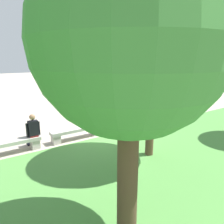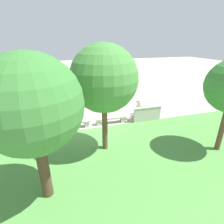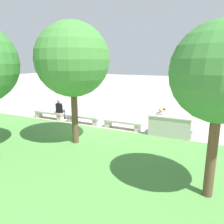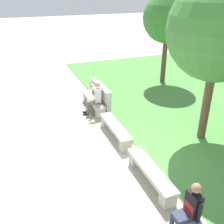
{
  "view_description": "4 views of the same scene",
  "coord_description": "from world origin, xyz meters",
  "views": [
    {
      "loc": [
        4.63,
        7.5,
        3.15
      ],
      "look_at": [
        -0.57,
        -0.13,
        0.82
      ],
      "focal_mm": 35.0,
      "sensor_mm": 36.0,
      "label": 1
    },
    {
      "loc": [
        1.68,
        9.95,
        5.08
      ],
      "look_at": [
        -1.35,
        -0.19,
        0.71
      ],
      "focal_mm": 28.0,
      "sensor_mm": 36.0,
      "label": 2
    },
    {
      "loc": [
        -5.37,
        10.09,
        3.52
      ],
      "look_at": [
        -0.51,
        -0.22,
        0.8
      ],
      "focal_mm": 35.0,
      "sensor_mm": 36.0,
      "label": 3
    },
    {
      "loc": [
        5.86,
        -2.86,
        4.66
      ],
      "look_at": [
        -1.16,
        -0.14,
        0.99
      ],
      "focal_mm": 42.0,
      "sensor_mm": 36.0,
      "label": 4
    }
  ],
  "objects": [
    {
      "name": "backpack",
      "position": [
        2.84,
        0.02,
        0.63
      ],
      "size": [
        0.28,
        0.24,
        0.43
      ],
      "color": "maroon",
      "rests_on": "bench_far"
    },
    {
      "name": "backrest_wall_with_plaque",
      "position": [
        -3.66,
        0.34,
        0.52
      ],
      "size": [
        1.97,
        0.24,
        1.01
      ],
      "color": "#B7B2A8",
      "rests_on": "ground"
    },
    {
      "name": "tree_behind_wall",
      "position": [
        -5.47,
        4.38,
        3.22
      ],
      "size": [
        2.38,
        2.38,
        4.43
      ],
      "color": "brown",
      "rests_on": "ground"
    },
    {
      "name": "bench_main",
      "position": [
        -3.66,
        0.0,
        0.3
      ],
      "size": [
        2.04,
        0.4,
        0.45
      ],
      "color": "#B7B2A8",
      "rests_on": "ground"
    },
    {
      "name": "person_distant",
      "position": [
        2.85,
        -0.07,
        0.67
      ],
      "size": [
        0.48,
        0.68,
        1.26
      ],
      "color": "black",
      "rests_on": "ground"
    },
    {
      "name": "tree_left_background",
      "position": [
        -0.13,
        2.68,
        3.52
      ],
      "size": [
        2.98,
        2.98,
        5.03
      ],
      "color": "brown",
      "rests_on": "ground"
    },
    {
      "name": "ground_plane",
      "position": [
        0.0,
        0.0,
        0.0
      ],
      "size": [
        80.0,
        80.0,
        0.0
      ],
      "primitive_type": "plane",
      "color": "#B2A593"
    },
    {
      "name": "bench_near",
      "position": [
        -1.22,
        0.0,
        0.3
      ],
      "size": [
        2.04,
        0.4,
        0.45
      ],
      "color": "#B7B2A8",
      "rests_on": "ground"
    },
    {
      "name": "person_photographer",
      "position": [
        -3.21,
        -0.08,
        0.74
      ],
      "size": [
        0.52,
        0.77,
        1.32
      ],
      "color": "black",
      "rests_on": "ground"
    },
    {
      "name": "bench_mid",
      "position": [
        1.22,
        0.0,
        0.3
      ],
      "size": [
        2.04,
        0.4,
        0.45
      ],
      "color": "#B7B2A8",
      "rests_on": "ground"
    }
  ]
}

